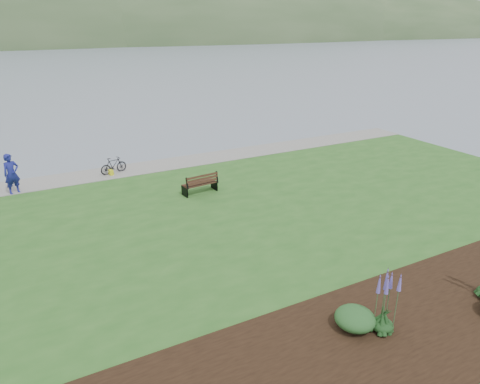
% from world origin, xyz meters
% --- Properties ---
extents(ground, '(600.00, 600.00, 0.00)m').
position_xyz_m(ground, '(0.00, 0.00, 0.00)').
color(ground, slate).
rests_on(ground, ground).
extents(lawn, '(34.00, 20.00, 0.40)m').
position_xyz_m(lawn, '(0.00, -2.00, 0.20)').
color(lawn, '#285A20').
rests_on(lawn, ground).
extents(shoreline_path, '(34.00, 2.20, 0.03)m').
position_xyz_m(shoreline_path, '(0.00, 6.90, 0.42)').
color(shoreline_path, gray).
rests_on(shoreline_path, lawn).
extents(garden_bed, '(24.00, 4.40, 0.04)m').
position_xyz_m(garden_bed, '(3.00, -9.80, 0.42)').
color(garden_bed, black).
rests_on(garden_bed, lawn).
extents(far_hillside, '(580.00, 80.00, 38.00)m').
position_xyz_m(far_hillside, '(20.00, 170.00, 0.00)').
color(far_hillside, '#37532F').
rests_on(far_hillside, ground).
extents(park_bench, '(1.74, 0.86, 1.04)m').
position_xyz_m(park_bench, '(-0.49, 1.82, 0.92)').
color(park_bench, '#311C13').
rests_on(park_bench, lawn).
extents(person, '(1.00, 0.84, 2.32)m').
position_xyz_m(person, '(-8.44, 6.01, 1.56)').
color(person, navy).
rests_on(person, lawn).
extents(bicycle_b, '(0.80, 1.56, 0.91)m').
position_xyz_m(bicycle_b, '(-3.55, 6.76, 0.85)').
color(bicycle_b, black).
rests_on(bicycle_b, lawn).
extents(pannier, '(0.23, 0.32, 0.31)m').
position_xyz_m(pannier, '(-3.77, 6.48, 0.56)').
color(pannier, yellow).
rests_on(pannier, lawn).
extents(echium_4, '(0.62, 0.62, 2.19)m').
position_xyz_m(echium_4, '(-0.07, -9.60, 1.38)').
color(echium_4, '#133414').
rests_on(echium_4, garden_bed).
extents(shrub_0, '(1.09, 1.09, 0.55)m').
position_xyz_m(shrub_0, '(-0.64, -9.18, 0.71)').
color(shrub_0, '#1E4C21').
rests_on(shrub_0, garden_bed).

